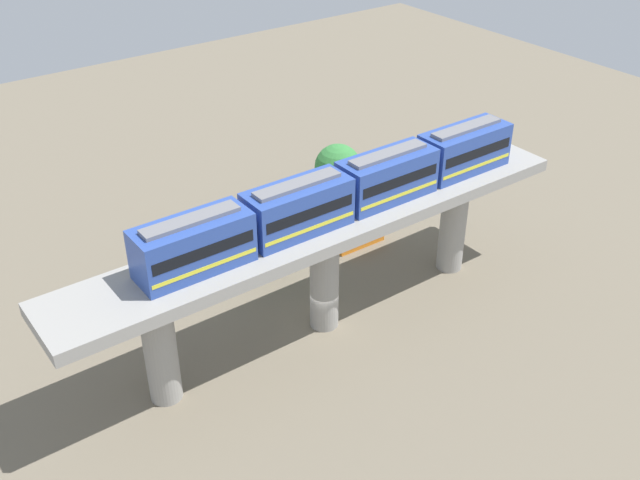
# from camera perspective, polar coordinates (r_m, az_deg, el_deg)

# --- Properties ---
(ground_plane) EXTENTS (120.00, 120.00, 0.00)m
(ground_plane) POSITION_cam_1_polar(r_m,az_deg,el_deg) (50.51, 0.32, -6.39)
(ground_plane) COLOR #706654
(viaduct) EXTENTS (5.20, 35.80, 8.03)m
(viaduct) POSITION_cam_1_polar(r_m,az_deg,el_deg) (46.90, 0.34, -0.38)
(viaduct) COLOR #999691
(viaduct) RESTS_ON ground
(train) EXTENTS (2.64, 27.45, 3.24)m
(train) POSITION_cam_1_polar(r_m,az_deg,el_deg) (46.02, 1.85, 3.70)
(train) COLOR #2D4CA5
(train) RESTS_ON viaduct
(parked_car_yellow) EXTENTS (2.14, 4.33, 1.76)m
(parked_car_yellow) POSITION_cam_1_polar(r_m,az_deg,el_deg) (57.06, -9.32, -0.97)
(parked_car_yellow) COLOR yellow
(parked_car_yellow) RESTS_ON ground
(parked_car_blue) EXTENTS (2.24, 4.37, 1.76)m
(parked_car_blue) POSITION_cam_1_polar(r_m,az_deg,el_deg) (58.97, -2.63, 0.64)
(parked_car_blue) COLOR #284CB7
(parked_car_blue) RESTS_ON ground
(parked_car_orange) EXTENTS (1.85, 4.22, 1.76)m
(parked_car_orange) POSITION_cam_1_polar(r_m,az_deg,el_deg) (58.54, 2.83, 0.38)
(parked_car_orange) COLOR orange
(parked_car_orange) RESTS_ON ground
(tree_near_viaduct) EXTENTS (3.19, 3.19, 5.44)m
(tree_near_viaduct) POSITION_cam_1_polar(r_m,az_deg,el_deg) (53.27, -3.70, 0.76)
(tree_near_viaduct) COLOR brown
(tree_near_viaduct) RESTS_ON ground
(tree_mid_lot) EXTENTS (3.97, 3.97, 5.25)m
(tree_mid_lot) POSITION_cam_1_polar(r_m,az_deg,el_deg) (63.30, 1.37, 5.57)
(tree_mid_lot) COLOR brown
(tree_mid_lot) RESTS_ON ground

